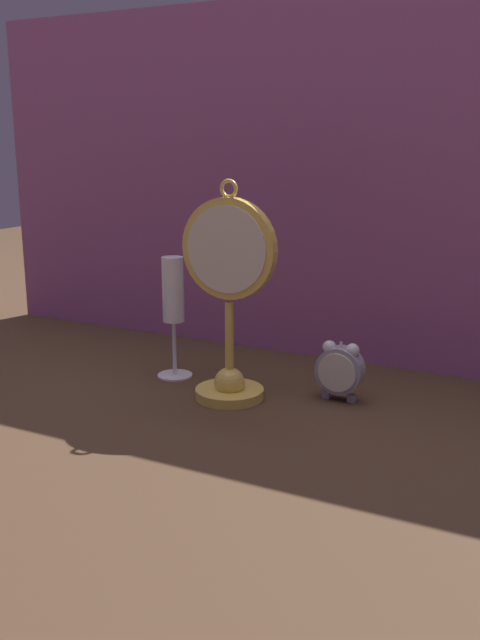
# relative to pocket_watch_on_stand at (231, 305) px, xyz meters

# --- Properties ---
(ground_plane) EXTENTS (4.00, 4.00, 0.00)m
(ground_plane) POSITION_rel_pocket_watch_on_stand_xyz_m (-0.00, -0.04, -0.16)
(ground_plane) COLOR #422D1E
(fabric_backdrop_drape) EXTENTS (1.39, 0.01, 0.66)m
(fabric_backdrop_drape) POSITION_rel_pocket_watch_on_stand_xyz_m (-0.00, 0.28, 0.17)
(fabric_backdrop_drape) COLOR #8E4C7F
(fabric_backdrop_drape) RESTS_ON ground_plane
(pocket_watch_on_stand) EXTENTS (0.16, 0.11, 0.35)m
(pocket_watch_on_stand) POSITION_rel_pocket_watch_on_stand_xyz_m (0.00, 0.00, 0.00)
(pocket_watch_on_stand) COLOR gold
(pocket_watch_on_stand) RESTS_ON ground_plane
(alarm_clock_twin_bell) EXTENTS (0.08, 0.03, 0.10)m
(alarm_clock_twin_bell) POSITION_rel_pocket_watch_on_stand_xyz_m (0.16, 0.07, -0.10)
(alarm_clock_twin_bell) COLOR gray
(alarm_clock_twin_bell) RESTS_ON ground_plane
(champagne_flute) EXTENTS (0.06, 0.06, 0.21)m
(champagne_flute) POSITION_rel_pocket_watch_on_stand_xyz_m (-0.14, 0.05, -0.02)
(champagne_flute) COLOR silver
(champagne_flute) RESTS_ON ground_plane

